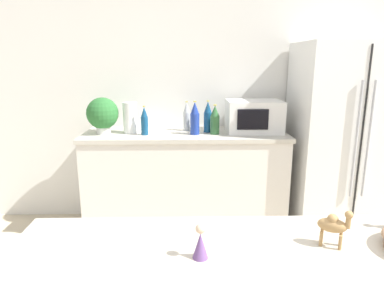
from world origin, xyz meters
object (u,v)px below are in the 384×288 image
Objects in this scene: potted_plant at (103,114)px; back_bottle_4 at (187,117)px; back_bottle_1 at (208,117)px; microwave at (254,116)px; refrigerator at (341,141)px; wise_man_figurine_blue at (200,243)px; paper_towel_roll at (130,118)px; camel_figurine at (334,225)px; back_bottle_0 at (215,120)px; back_bottle_2 at (195,119)px; back_bottle_3 at (144,121)px.

back_bottle_4 is at bearing 9.36° from potted_plant.
microwave is at bearing 2.31° from back_bottle_1.
refrigerator reaches higher than wise_man_figurine_blue.
potted_plant reaches higher than wise_man_figurine_blue.
paper_towel_roll is at bearing -178.18° from microwave.
camel_figurine is (-0.13, -2.01, -0.05)m from microwave.
back_bottle_0 is (-1.14, -0.02, 0.19)m from refrigerator.
paper_towel_roll is 0.51m from back_bottle_4.
back_bottle_3 is at bearing -178.80° from back_bottle_2.
back_bottle_4 is (0.50, 0.10, -0.01)m from paper_towel_roll.
paper_towel_roll reaches higher than camel_figurine.
back_bottle_2 is (-0.12, -0.09, 0.00)m from back_bottle_1.
microwave is 0.60m from back_bottle_4.
potted_plant is at bearing -174.88° from paper_towel_roll.
refrigerator is 3.54× the size of microwave.
wise_man_figurine_blue is (-0.57, -2.07, -0.07)m from microwave.
back_bottle_0 is (-0.36, -0.10, -0.02)m from microwave.
back_bottle_1 reaches higher than paper_towel_roll.
back_bottle_0 is 0.10m from back_bottle_1.
back_bottle_2 reaches higher than camel_figurine.
back_bottle_1 is 0.20m from back_bottle_4.
back_bottle_3 is at bearing -169.63° from back_bottle_1.
potted_plant is 0.98m from back_bottle_0.
microwave is 3.62× the size of camel_figurine.
back_bottle_0 is at bearing 83.78° from wise_man_figurine_blue.
back_bottle_2 reaches higher than back_bottle_3.
back_bottle_0 is 1.03× the size of back_bottle_3.
back_bottle_2 is 1.08× the size of back_bottle_4.
back_bottle_0 is at bearing -164.53° from microwave.
potted_plant is 1.23× the size of back_bottle_0.
refrigerator reaches higher than back_bottle_4.
paper_towel_roll reaches higher than back_bottle_4.
back_bottle_4 is at bearing 26.63° from back_bottle_3.
camel_figurine is (0.47, -2.07, -0.03)m from back_bottle_4.
paper_towel_roll is at bearing -178.48° from back_bottle_1.
back_bottle_4 reaches higher than back_bottle_0.
wise_man_figurine_blue is (-0.04, -1.96, -0.07)m from back_bottle_2.
potted_plant reaches higher than back_bottle_0.
back_bottle_2 is (-1.31, -0.03, 0.21)m from refrigerator.
back_bottle_0 is 1.92m from camel_figurine.
back_bottle_1 is at bearing 85.57° from wise_man_figurine_blue.
camel_figurine is 0.44m from wise_man_figurine_blue.
refrigerator is 6.00× the size of back_bottle_1.
camel_figurine is at bearing -58.45° from potted_plant.
camel_figurine is at bearing -66.30° from back_bottle_3.
potted_plant is at bearing -177.60° from microwave.
wise_man_figurine_blue is at bearing -78.64° from back_bottle_3.
back_bottle_0 is at bearing -55.85° from back_bottle_1.
back_bottle_0 is at bearing -178.78° from refrigerator.
camel_figurine is at bearing -77.31° from back_bottle_4.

